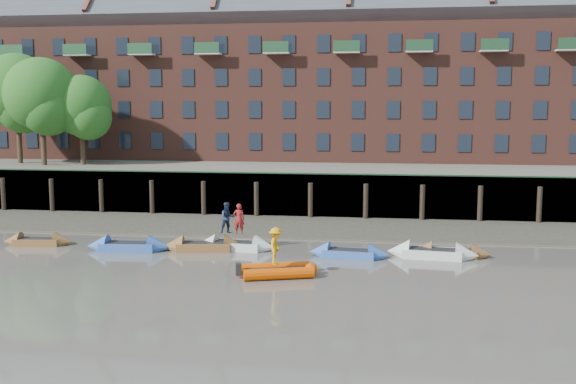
% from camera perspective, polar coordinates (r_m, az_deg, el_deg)
% --- Properties ---
extents(ground, '(220.00, 220.00, 0.00)m').
position_cam_1_polar(ground, '(27.89, 1.24, -9.82)').
color(ground, '#5F5A52').
rests_on(ground, ground).
extents(foreshore, '(110.00, 8.00, 0.50)m').
position_cam_1_polar(foreshore, '(45.32, 3.92, -3.09)').
color(foreshore, '#3D382F').
rests_on(foreshore, ground).
extents(mud_band, '(110.00, 1.60, 0.10)m').
position_cam_1_polar(mud_band, '(41.99, 3.59, -3.93)').
color(mud_band, '#4C4336').
rests_on(mud_band, ground).
extents(river_wall, '(110.00, 1.23, 3.30)m').
position_cam_1_polar(river_wall, '(49.38, 4.30, -0.35)').
color(river_wall, '#2D2A26').
rests_on(river_wall, ground).
extents(bank_terrace, '(110.00, 28.00, 3.20)m').
position_cam_1_polar(bank_terrace, '(62.88, 5.10, 1.33)').
color(bank_terrace, '#5E594D').
rests_on(bank_terrace, ground).
extents(apartment_terrace, '(80.60, 15.56, 20.98)m').
position_cam_1_polar(apartment_terrace, '(63.68, 5.27, 11.52)').
color(apartment_terrace, brown).
rests_on(apartment_terrace, bank_terrace).
extents(tree_cluster, '(11.76, 7.74, 9.40)m').
position_cam_1_polar(tree_cluster, '(60.99, -20.31, 7.68)').
color(tree_cluster, '#3A281C').
rests_on(tree_cluster, bank_terrace).
extents(rowboat_0, '(4.22, 1.65, 1.19)m').
position_cam_1_polar(rowboat_0, '(42.55, -20.40, -3.95)').
color(rowboat_0, brown).
rests_on(rowboat_0, ground).
extents(rowboat_1, '(4.89, 1.77, 1.39)m').
position_cam_1_polar(rowboat_1, '(39.44, -13.35, -4.50)').
color(rowboat_1, '#365DB1').
rests_on(rowboat_1, ground).
extents(rowboat_2, '(4.85, 2.08, 1.36)m').
position_cam_1_polar(rowboat_2, '(38.74, -7.13, -4.58)').
color(rowboat_2, brown).
rests_on(rowboat_2, ground).
extents(rowboat_3, '(4.76, 1.82, 1.35)m').
position_cam_1_polar(rowboat_3, '(38.78, -4.45, -4.54)').
color(rowboat_3, silver).
rests_on(rowboat_3, ground).
extents(rowboat_4, '(4.49, 1.71, 1.27)m').
position_cam_1_polar(rowboat_4, '(36.86, 5.19, -5.20)').
color(rowboat_4, '#365DB1').
rests_on(rowboat_4, ground).
extents(rowboat_5, '(5.02, 2.00, 1.42)m').
position_cam_1_polar(rowboat_5, '(37.45, 12.12, -5.10)').
color(rowboat_5, silver).
rests_on(rowboat_5, ground).
extents(rowboat_6, '(4.33, 1.72, 1.22)m').
position_cam_1_polar(rowboat_6, '(38.02, 13.67, -5.01)').
color(rowboat_6, brown).
rests_on(rowboat_6, ground).
extents(rib_tender, '(3.78, 2.69, 0.64)m').
position_cam_1_polar(rib_tender, '(32.79, -0.67, -6.67)').
color(rib_tender, '#D64401').
rests_on(rib_tender, ground).
extents(person_rower_a, '(0.68, 0.48, 1.75)m').
position_cam_1_polar(person_rower_a, '(38.51, -4.17, -2.28)').
color(person_rower_a, maroon).
rests_on(person_rower_a, rowboat_3).
extents(person_rower_b, '(1.10, 1.03, 1.81)m').
position_cam_1_polar(person_rower_b, '(38.70, -5.14, -2.20)').
color(person_rower_b, '#19233F').
rests_on(person_rower_b, rowboat_3).
extents(person_rib_crew, '(0.73, 1.20, 1.82)m').
position_cam_1_polar(person_rib_crew, '(32.44, -1.04, -4.60)').
color(person_rib_crew, orange).
rests_on(person_rib_crew, rib_tender).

